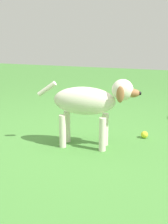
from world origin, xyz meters
The scene contains 3 objects.
ground centered at (0.00, 0.00, 0.00)m, with size 14.00×14.00×0.00m, color #478438.
dog centered at (-0.04, 0.14, 0.39)m, with size 0.86×0.31×0.59m.
tennis_ball_0 centered at (0.34, 0.54, 0.03)m, with size 0.07×0.07×0.07m, color yellow.
Camera 1 is at (0.80, -1.84, 0.87)m, focal length 42.86 mm.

